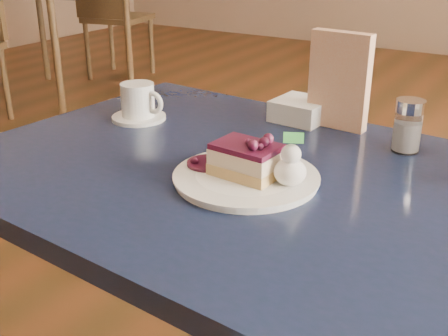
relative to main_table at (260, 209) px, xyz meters
The scene contains 10 objects.
main_table is the anchor object (origin of this frame).
dessert_plate 0.09m from the main_table, 94.69° to the right, with size 0.24×0.24×0.01m, color white.
cheesecake_slice 0.12m from the main_table, 94.69° to the right, with size 0.11×0.09×0.05m.
whipped_cream 0.14m from the main_table, 29.87° to the right, with size 0.05×0.05×0.05m.
berry_sauce 0.13m from the main_table, 151.79° to the right, with size 0.07×0.07×0.01m, color #330B25.
coffee_set 0.40m from the main_table, 162.04° to the left, with size 0.13×0.12×0.08m.
menu_card 0.34m from the main_table, 86.03° to the left, with size 0.13×0.03×0.20m, color beige.
sugar_shaker 0.32m from the main_table, 51.83° to the left, with size 0.05×0.05×0.10m.
napkin_stack 0.32m from the main_table, 101.73° to the left, with size 0.11×0.11×0.05m, color white.
bg_table_far_left 3.12m from the main_table, 144.86° to the left, with size 1.13×1.79×1.19m.
Camera 1 is at (0.58, -0.37, 1.06)m, focal length 45.00 mm.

